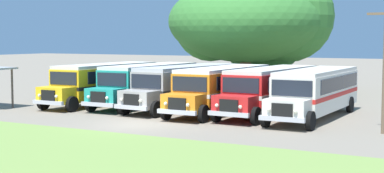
% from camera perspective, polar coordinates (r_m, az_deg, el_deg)
% --- Properties ---
extents(ground_plane, '(220.00, 220.00, 0.00)m').
position_cam_1_polar(ground_plane, '(31.20, -5.64, -3.77)').
color(ground_plane, slate).
extents(foreground_grass_strip, '(80.00, 10.51, 0.01)m').
position_cam_1_polar(foreground_grass_strip, '(25.21, -15.94, -5.97)').
color(foreground_grass_strip, olive).
rests_on(foreground_grass_strip, ground_plane).
extents(parked_bus_slot_0, '(2.69, 10.84, 2.82)m').
position_cam_1_polar(parked_bus_slot_0, '(41.48, -8.65, 0.51)').
color(parked_bus_slot_0, yellow).
rests_on(parked_bus_slot_0, ground_plane).
extents(parked_bus_slot_1, '(2.83, 10.86, 2.82)m').
position_cam_1_polar(parked_bus_slot_1, '(40.16, -4.32, 0.41)').
color(parked_bus_slot_1, teal).
rests_on(parked_bus_slot_1, ground_plane).
extents(parked_bus_slot_2, '(3.33, 10.94, 2.82)m').
position_cam_1_polar(parked_bus_slot_2, '(38.27, -0.62, 0.21)').
color(parked_bus_slot_2, '#9E9993').
rests_on(parked_bus_slot_2, ground_plane).
extents(parked_bus_slot_3, '(2.72, 10.84, 2.82)m').
position_cam_1_polar(parked_bus_slot_3, '(36.41, 3.05, -0.03)').
color(parked_bus_slot_3, orange).
rests_on(parked_bus_slot_3, ground_plane).
extents(parked_bus_slot_4, '(2.96, 10.88, 2.82)m').
position_cam_1_polar(parked_bus_slot_4, '(35.74, 7.86, -0.16)').
color(parked_bus_slot_4, red).
rests_on(parked_bus_slot_4, ground_plane).
extents(parked_bus_slot_5, '(2.71, 10.84, 2.82)m').
position_cam_1_polar(parked_bus_slot_5, '(34.41, 12.17, -0.41)').
color(parked_bus_slot_5, silver).
rests_on(parked_bus_slot_5, ground_plane).
extents(broad_shade_tree, '(13.82, 14.42, 10.44)m').
position_cam_1_polar(broad_shade_tree, '(50.47, 6.14, 6.26)').
color(broad_shade_tree, brown).
rests_on(broad_shade_tree, ground_plane).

